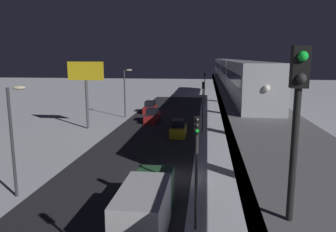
# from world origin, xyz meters

# --- Properties ---
(ground_plane) EXTENTS (240.00, 240.00, 0.00)m
(ground_plane) POSITION_xyz_m (0.00, 0.00, 0.00)
(ground_plane) COLOR silver
(avenue_asphalt) EXTENTS (11.00, 105.40, 0.01)m
(avenue_asphalt) POSITION_xyz_m (4.21, 0.00, 0.00)
(avenue_asphalt) COLOR #28282D
(avenue_asphalt) RESTS_ON ground_plane
(elevated_railway) EXTENTS (5.00, 105.40, 5.67)m
(elevated_railway) POSITION_xyz_m (-5.92, 0.00, 4.90)
(elevated_railway) COLOR slate
(elevated_railway) RESTS_ON ground_plane
(subway_train) EXTENTS (2.94, 74.07, 3.40)m
(subway_train) POSITION_xyz_m (-6.01, -33.00, 7.45)
(subway_train) COLOR #B7BABF
(subway_train) RESTS_ON elevated_railway
(rail_signal) EXTENTS (0.36, 0.41, 4.00)m
(rail_signal) POSITION_xyz_m (-4.33, 17.20, 8.40)
(rail_signal) COLOR black
(rail_signal) RESTS_ON elevated_railway
(sedan_red) EXTENTS (1.91, 4.50, 1.97)m
(sedan_red) POSITION_xyz_m (5.61, -21.92, 0.78)
(sedan_red) COLOR #A51E1E
(sedan_red) RESTS_ON ground_plane
(sedan_red_2) EXTENTS (1.80, 4.78, 1.97)m
(sedan_red_2) POSITION_xyz_m (7.41, -30.31, 0.80)
(sedan_red_2) COLOR #A51E1E
(sedan_red_2) RESTS_ON ground_plane
(sedan_yellow) EXTENTS (1.80, 4.19, 1.97)m
(sedan_yellow) POSITION_xyz_m (1.01, -13.87, 0.80)
(sedan_yellow) COLOR gold
(sedan_yellow) RESTS_ON ground_plane
(box_truck) EXTENTS (2.40, 7.40, 2.80)m
(box_truck) POSITION_xyz_m (0.81, 8.18, 1.35)
(box_truck) COLOR #2D6038
(box_truck) RESTS_ON ground_plane
(traffic_light_near) EXTENTS (0.32, 0.44, 6.40)m
(traffic_light_near) POSITION_xyz_m (-1.89, 7.86, 4.20)
(traffic_light_near) COLOR #2D2D2D
(traffic_light_near) RESTS_ON ground_plane
(traffic_light_mid) EXTENTS (0.32, 0.44, 6.40)m
(traffic_light_mid) POSITION_xyz_m (-1.89, -16.58, 4.20)
(traffic_light_mid) COLOR #2D2D2D
(traffic_light_mid) RESTS_ON ground_plane
(traffic_light_far) EXTENTS (0.32, 0.44, 6.40)m
(traffic_light_far) POSITION_xyz_m (-1.89, -41.03, 4.20)
(traffic_light_far) COLOR #2D2D2D
(traffic_light_far) RESTS_ON ground_plane
(commercial_billboard) EXTENTS (4.80, 0.36, 8.90)m
(commercial_billboard) POSITION_xyz_m (13.45, -16.43, 6.83)
(commercial_billboard) COLOR #4C4C51
(commercial_billboard) RESTS_ON ground_plane
(street_lamp_near) EXTENTS (1.35, 0.44, 7.65)m
(street_lamp_near) POSITION_xyz_m (10.29, 5.00, 4.81)
(street_lamp_near) COLOR #38383D
(street_lamp_near) RESTS_ON ground_plane
(street_lamp_far) EXTENTS (1.35, 0.44, 7.65)m
(street_lamp_far) POSITION_xyz_m (10.29, -25.00, 4.81)
(street_lamp_far) COLOR #38383D
(street_lamp_far) RESTS_ON ground_plane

